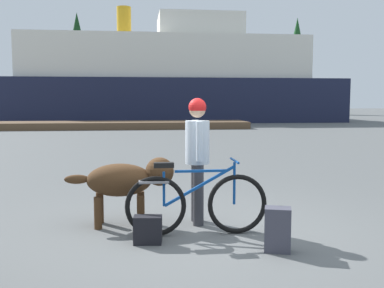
{
  "coord_description": "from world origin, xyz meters",
  "views": [
    {
      "loc": [
        -0.82,
        -5.26,
        1.64
      ],
      "look_at": [
        -0.15,
        0.47,
        1.07
      ],
      "focal_mm": 41.23,
      "sensor_mm": 36.0,
      "label": 1
    }
  ],
  "objects": [
    {
      "name": "pine_tree_far_left",
      "position": [
        -7.76,
        46.46,
        7.39
      ],
      "size": [
        3.49,
        3.49,
        11.48
      ],
      "color": "#4C331E",
      "rests_on": "ground_plane"
    },
    {
      "name": "dock_pier",
      "position": [
        -3.67,
        20.76,
        0.2
      ],
      "size": [
        18.21,
        2.98,
        0.4
      ],
      "primitive_type": "cube",
      "color": "brown",
      "rests_on": "ground_plane"
    },
    {
      "name": "pine_tree_mid_back",
      "position": [
        8.38,
        52.8,
        7.26
      ],
      "size": [
        2.81,
        2.81,
        11.58
      ],
      "color": "#4C331E",
      "rests_on": "ground_plane"
    },
    {
      "name": "backpack",
      "position": [
        0.65,
        -0.73,
        0.24
      ],
      "size": [
        0.33,
        0.28,
        0.48
      ],
      "primitive_type": "cube",
      "rotation": [
        0.0,
        0.0,
        -0.31
      ],
      "color": "#3F3F4C",
      "rests_on": "ground_plane"
    },
    {
      "name": "pine_tree_far_right",
      "position": [
        17.8,
        46.09,
        7.04
      ],
      "size": [
        3.63,
        3.63,
        11.36
      ],
      "color": "#4C331E",
      "rests_on": "ground_plane"
    },
    {
      "name": "pine_tree_center",
      "position": [
        4.74,
        47.22,
        6.61
      ],
      "size": [
        3.29,
        3.29,
        10.19
      ],
      "color": "#4C331E",
      "rests_on": "ground_plane"
    },
    {
      "name": "dog",
      "position": [
        -1.0,
        0.48,
        0.6
      ],
      "size": [
        1.42,
        0.5,
        0.89
      ],
      "color": "#472D19",
      "rests_on": "ground_plane"
    },
    {
      "name": "person_cyclist",
      "position": [
        -0.08,
        0.47,
        1.0
      ],
      "size": [
        0.32,
        0.53,
        1.67
      ],
      "color": "#333338",
      "rests_on": "ground_plane"
    },
    {
      "name": "handbag_pannier",
      "position": [
        -0.75,
        -0.31,
        0.16
      ],
      "size": [
        0.34,
        0.21,
        0.32
      ],
      "primitive_type": "cube",
      "rotation": [
        0.0,
        0.0,
        -0.11
      ],
      "color": "black",
      "rests_on": "ground_plane"
    },
    {
      "name": "bicycle",
      "position": [
        -0.16,
        -0.05,
        0.4
      ],
      "size": [
        1.74,
        0.44,
        0.92
      ],
      "color": "black",
      "rests_on": "ground_plane"
    },
    {
      "name": "sailboat_moored",
      "position": [
        0.78,
        35.04,
        0.49
      ],
      "size": [
        7.12,
        1.99,
        7.03
      ],
      "color": "navy",
      "rests_on": "ground_plane"
    },
    {
      "name": "ground_plane",
      "position": [
        0.0,
        0.0,
        0.0
      ],
      "size": [
        160.0,
        160.0,
        0.0
      ],
      "primitive_type": "plane",
      "color": "#595B5B"
    },
    {
      "name": "ferry_boat",
      "position": [
        1.34,
        30.07,
        3.12
      ],
      "size": [
        26.67,
        8.73,
        8.84
      ],
      "color": "#191E38",
      "rests_on": "ground_plane"
    }
  ]
}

